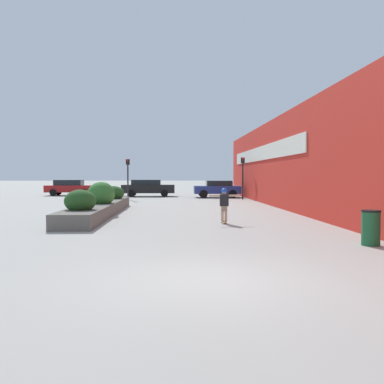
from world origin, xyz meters
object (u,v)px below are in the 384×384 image
(skateboarder, at_px, (224,201))
(car_rightmost, at_px, (217,188))
(skateboard, at_px, (224,222))
(car_leftmost, at_px, (324,188))
(car_center_right, at_px, (148,188))
(car_center_left, at_px, (70,187))
(trash_bin, at_px, (371,228))
(traffic_light_right, at_px, (243,171))
(traffic_light_left, at_px, (128,172))

(skateboarder, xyz_separation_m, car_rightmost, (1.77, 19.95, -0.11))
(skateboard, relative_size, car_leftmost, 0.12)
(car_center_right, bearing_deg, car_center_left, -106.02)
(trash_bin, bearing_deg, traffic_light_right, 89.75)
(car_center_right, height_order, car_rightmost, car_center_right)
(car_leftmost, relative_size, traffic_light_right, 1.40)
(skateboard, distance_m, car_leftmost, 23.50)
(traffic_light_left, distance_m, traffic_light_right, 9.03)
(car_leftmost, height_order, car_center_left, car_leftmost)
(skateboard, bearing_deg, traffic_light_right, 78.05)
(car_rightmost, bearing_deg, car_center_right, 71.15)
(trash_bin, bearing_deg, car_leftmost, 72.89)
(skateboard, height_order, skateboarder, skateboarder)
(car_center_left, bearing_deg, skateboard, 25.97)
(car_center_right, relative_size, car_rightmost, 1.20)
(skateboard, relative_size, traffic_light_right, 0.17)
(car_center_left, height_order, traffic_light_right, traffic_light_right)
(skateboard, bearing_deg, skateboarder, 89.66)
(car_leftmost, bearing_deg, trash_bin, -17.11)
(car_center_left, bearing_deg, trash_bin, 27.08)
(skateboarder, height_order, traffic_light_right, traffic_light_right)
(skateboard, xyz_separation_m, car_center_right, (-4.33, 22.03, 0.73))
(skateboard, xyz_separation_m, traffic_light_left, (-5.59, 16.99, 2.12))
(skateboard, relative_size, car_center_left, 0.12)
(car_leftmost, distance_m, traffic_light_left, 17.36)
(traffic_light_right, bearing_deg, car_center_left, 154.02)
(skateboard, relative_size, car_rightmost, 0.15)
(skateboarder, distance_m, trash_bin, 6.37)
(car_rightmost, height_order, traffic_light_right, traffic_light_right)
(car_leftmost, bearing_deg, car_center_right, -95.36)
(traffic_light_right, bearing_deg, skateboarder, -101.61)
(skateboarder, bearing_deg, car_rightmost, 84.58)
(car_leftmost, height_order, traffic_light_left, traffic_light_left)
(skateboarder, bearing_deg, car_leftmost, 60.78)
(trash_bin, height_order, traffic_light_right, traffic_light_right)
(skateboarder, xyz_separation_m, car_center_right, (-4.33, 22.03, -0.09))
(skateboarder, relative_size, traffic_light_right, 0.39)
(car_leftmost, bearing_deg, car_rightmost, -86.34)
(car_leftmost, distance_m, car_center_right, 15.74)
(skateboarder, bearing_deg, traffic_light_right, 78.05)
(car_center_left, bearing_deg, traffic_light_left, 40.72)
(trash_bin, bearing_deg, car_rightmost, 93.55)
(skateboarder, distance_m, car_center_left, 26.89)
(trash_bin, height_order, traffic_light_left, traffic_light_left)
(car_center_left, distance_m, traffic_light_right, 16.99)
(skateboarder, bearing_deg, car_center_left, 115.63)
(skateboard, xyz_separation_m, trash_bin, (3.35, -5.40, 0.41))
(skateboarder, distance_m, car_center_right, 22.46)
(skateboard, height_order, car_rightmost, car_rightmost)
(car_rightmost, xyz_separation_m, traffic_light_right, (1.67, -3.19, 1.49))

